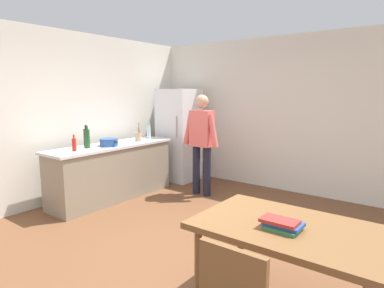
{
  "coord_description": "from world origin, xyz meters",
  "views": [
    {
      "loc": [
        2.25,
        -2.64,
        1.75
      ],
      "look_at": [
        -0.65,
        1.18,
        0.99
      ],
      "focal_mm": 31.06,
      "sensor_mm": 36.0,
      "label": 1
    }
  ],
  "objects_px": {
    "cooking_pot": "(109,142)",
    "bottle_sauce_red": "(74,144)",
    "bottle_water_clear": "(149,132)",
    "dining_table": "(289,235)",
    "refrigerator": "(179,135)",
    "utensil_jar": "(138,137)",
    "book_stack": "(282,225)",
    "bottle_wine_dark": "(86,137)",
    "person": "(202,138)",
    "bottle_wine_green": "(87,139)"
  },
  "relations": [
    {
      "from": "cooking_pot",
      "to": "book_stack",
      "type": "distance_m",
      "value": 3.47
    },
    {
      "from": "bottle_wine_green",
      "to": "utensil_jar",
      "type": "bearing_deg",
      "value": 84.76
    },
    {
      "from": "book_stack",
      "to": "bottle_water_clear",
      "type": "bearing_deg",
      "value": 148.88
    },
    {
      "from": "refrigerator",
      "to": "book_stack",
      "type": "xyz_separation_m",
      "value": [
        3.28,
        -2.8,
        -0.11
      ]
    },
    {
      "from": "refrigerator",
      "to": "bottle_sauce_red",
      "type": "distance_m",
      "value": 2.31
    },
    {
      "from": "dining_table",
      "to": "cooking_pot",
      "type": "xyz_separation_m",
      "value": [
        -3.31,
        0.98,
        0.29
      ]
    },
    {
      "from": "bottle_wine_green",
      "to": "refrigerator",
      "type": "bearing_deg",
      "value": 86.51
    },
    {
      "from": "utensil_jar",
      "to": "bottle_wine_green",
      "type": "relative_size",
      "value": 0.94
    },
    {
      "from": "bottle_wine_dark",
      "to": "book_stack",
      "type": "distance_m",
      "value": 3.62
    },
    {
      "from": "dining_table",
      "to": "utensil_jar",
      "type": "distance_m",
      "value": 3.73
    },
    {
      "from": "bottle_wine_green",
      "to": "book_stack",
      "type": "distance_m",
      "value": 3.5
    },
    {
      "from": "refrigerator",
      "to": "cooking_pot",
      "type": "relative_size",
      "value": 4.5
    },
    {
      "from": "dining_table",
      "to": "refrigerator",
      "type": "bearing_deg",
      "value": 140.71
    },
    {
      "from": "dining_table",
      "to": "bottle_water_clear",
      "type": "bearing_deg",
      "value": 150.36
    },
    {
      "from": "bottle_sauce_red",
      "to": "bottle_wine_green",
      "type": "bearing_deg",
      "value": 103.9
    },
    {
      "from": "utensil_jar",
      "to": "bottle_wine_green",
      "type": "bearing_deg",
      "value": -95.24
    },
    {
      "from": "utensil_jar",
      "to": "bottle_sauce_red",
      "type": "xyz_separation_m",
      "value": [
        -0.02,
        -1.24,
        0.02
      ]
    },
    {
      "from": "bottle_wine_green",
      "to": "bottle_sauce_red",
      "type": "relative_size",
      "value": 1.42
    },
    {
      "from": "person",
      "to": "bottle_wine_green",
      "type": "distance_m",
      "value": 1.83
    },
    {
      "from": "dining_table",
      "to": "bottle_sauce_red",
      "type": "xyz_separation_m",
      "value": [
        -3.36,
        0.39,
        0.32
      ]
    },
    {
      "from": "bottle_sauce_red",
      "to": "book_stack",
      "type": "distance_m",
      "value": 3.38
    },
    {
      "from": "bottle_wine_dark",
      "to": "utensil_jar",
      "type": "bearing_deg",
      "value": 77.43
    },
    {
      "from": "bottle_water_clear",
      "to": "book_stack",
      "type": "bearing_deg",
      "value": -31.12
    },
    {
      "from": "bottle_sauce_red",
      "to": "bottle_water_clear",
      "type": "distance_m",
      "value": 1.51
    },
    {
      "from": "utensil_jar",
      "to": "book_stack",
      "type": "height_order",
      "value": "utensil_jar"
    },
    {
      "from": "utensil_jar",
      "to": "cooking_pot",
      "type": "bearing_deg",
      "value": -88.08
    },
    {
      "from": "bottle_wine_dark",
      "to": "dining_table",
      "type": "bearing_deg",
      "value": -11.61
    },
    {
      "from": "utensil_jar",
      "to": "bottle_sauce_red",
      "type": "distance_m",
      "value": 1.24
    },
    {
      "from": "bottle_sauce_red",
      "to": "bottle_water_clear",
      "type": "relative_size",
      "value": 0.8
    },
    {
      "from": "cooking_pot",
      "to": "bottle_water_clear",
      "type": "xyz_separation_m",
      "value": [
        -0.03,
        0.92,
        0.07
      ]
    },
    {
      "from": "refrigerator",
      "to": "bottle_water_clear",
      "type": "xyz_separation_m",
      "value": [
        -0.04,
        -0.8,
        0.13
      ]
    },
    {
      "from": "refrigerator",
      "to": "bottle_sauce_red",
      "type": "xyz_separation_m",
      "value": [
        -0.06,
        -2.31,
        0.1
      ]
    },
    {
      "from": "bottle_wine_green",
      "to": "bottle_sauce_red",
      "type": "bearing_deg",
      "value": -76.1
    },
    {
      "from": "bottle_water_clear",
      "to": "cooking_pot",
      "type": "bearing_deg",
      "value": -88.09
    },
    {
      "from": "bottle_sauce_red",
      "to": "person",
      "type": "bearing_deg",
      "value": 60.14
    },
    {
      "from": "bottle_wine_green",
      "to": "bottle_water_clear",
      "type": "xyz_separation_m",
      "value": [
        0.08,
        1.24,
        -0.02
      ]
    },
    {
      "from": "cooking_pot",
      "to": "bottle_water_clear",
      "type": "distance_m",
      "value": 0.92
    },
    {
      "from": "cooking_pot",
      "to": "bottle_sauce_red",
      "type": "relative_size",
      "value": 1.67
    },
    {
      "from": "refrigerator",
      "to": "cooking_pot",
      "type": "bearing_deg",
      "value": -90.43
    },
    {
      "from": "book_stack",
      "to": "person",
      "type": "bearing_deg",
      "value": 135.99
    },
    {
      "from": "cooking_pot",
      "to": "bottle_sauce_red",
      "type": "distance_m",
      "value": 0.59
    },
    {
      "from": "refrigerator",
      "to": "utensil_jar",
      "type": "relative_size",
      "value": 5.62
    },
    {
      "from": "dining_table",
      "to": "book_stack",
      "type": "relative_size",
      "value": 4.83
    },
    {
      "from": "refrigerator",
      "to": "bottle_sauce_red",
      "type": "bearing_deg",
      "value": -91.41
    },
    {
      "from": "bottle_wine_green",
      "to": "bottle_sauce_red",
      "type": "xyz_separation_m",
      "value": [
        0.07,
        -0.27,
        -0.05
      ]
    },
    {
      "from": "refrigerator",
      "to": "person",
      "type": "relative_size",
      "value": 1.06
    },
    {
      "from": "cooking_pot",
      "to": "bottle_wine_dark",
      "type": "bearing_deg",
      "value": -131.41
    },
    {
      "from": "refrigerator",
      "to": "bottle_wine_green",
      "type": "xyz_separation_m",
      "value": [
        -0.12,
        -2.03,
        0.15
      ]
    },
    {
      "from": "bottle_water_clear",
      "to": "book_stack",
      "type": "distance_m",
      "value": 3.89
    },
    {
      "from": "cooking_pot",
      "to": "bottle_wine_green",
      "type": "bearing_deg",
      "value": -109.36
    }
  ]
}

